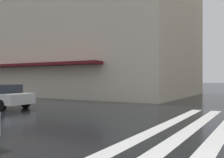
{
  "coord_description": "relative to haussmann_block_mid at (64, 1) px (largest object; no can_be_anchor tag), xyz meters",
  "views": [
    {
      "loc": [
        -4.33,
        0.16,
        1.75
      ],
      "look_at": [
        7.76,
        7.22,
        1.73
      ],
      "focal_mm": 41.31,
      "sensor_mm": 36.0,
      "label": 1
    }
  ],
  "objects": [
    {
      "name": "zebra_crossing",
      "position": [
        -16.04,
        -19.89,
        -11.29
      ],
      "size": [
        13.0,
        4.5,
        0.01
      ],
      "color": "silver",
      "rests_on": "ground_plane"
    },
    {
      "name": "haussmann_block_mid",
      "position": [
        0.0,
        0.0,
        0.0
      ],
      "size": [
        16.29,
        29.82,
        23.07
      ],
      "color": "beige",
      "rests_on": "ground_plane"
    }
  ]
}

